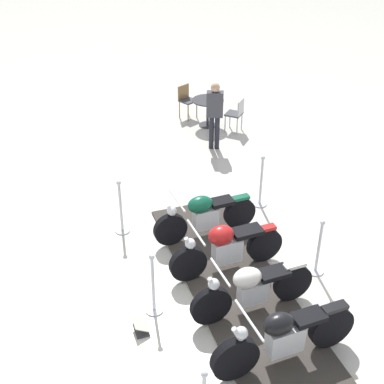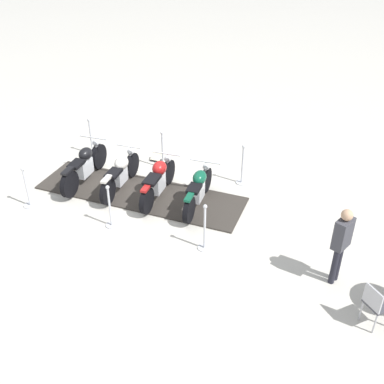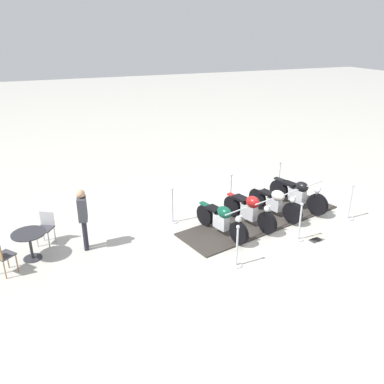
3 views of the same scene
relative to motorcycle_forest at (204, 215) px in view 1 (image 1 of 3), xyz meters
The scene contains 15 objects.
ground_plane 1.68m from the motorcycle_forest, 104.17° to the left, with size 80.00×80.00×0.00m, color beige.
display_platform 1.67m from the motorcycle_forest, 104.17° to the left, with size 5.40×1.54×0.04m, color #38332D.
motorcycle_forest is the anchor object (origin of this frame).
motorcycle_maroon 1.06m from the motorcycle_forest, 103.32° to the left, with size 2.05×0.86×0.96m.
motorcycle_cream 2.13m from the motorcycle_forest, 103.08° to the left, with size 2.04×0.82×0.97m.
motorcycle_black 3.20m from the motorcycle_forest, 103.13° to the left, with size 2.20×0.93×1.03m.
stanchion_right_mid 2.15m from the motorcycle_forest, 61.10° to the left, with size 0.30×0.30×1.13m.
stanchion_left_front 1.66m from the motorcycle_forest, 142.02° to the right, with size 0.30×0.30×1.15m.
stanchion_right_front 1.60m from the motorcycle_forest, 12.95° to the right, with size 0.30×0.30×1.13m.
stanchion_left_mid 2.19m from the motorcycle_forest, 146.18° to the left, with size 0.29×0.29×1.09m.
info_placard 2.65m from the motorcycle_forest, 61.26° to the left, with size 0.29×0.36×0.21m.
cafe_table 5.10m from the motorcycle_forest, 98.18° to the right, with size 0.85×0.85×0.74m.
cafe_chair_near_table 4.83m from the motorcycle_forest, 107.15° to the right, with size 0.55×0.55×0.89m.
cafe_chair_across_table 5.68m from the motorcycle_forest, 92.13° to the right, with size 0.56×0.56×0.90m.
bystander_person 3.78m from the motorcycle_forest, 100.91° to the right, with size 0.43×0.29×1.71m.
Camera 1 is at (1.49, 6.69, 6.15)m, focal length 50.27 mm.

